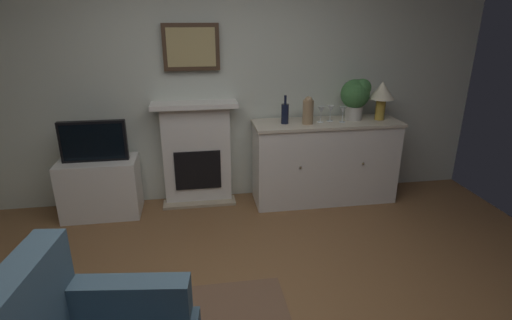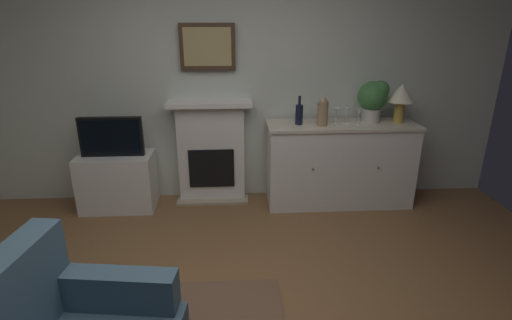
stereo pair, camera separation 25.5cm
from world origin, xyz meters
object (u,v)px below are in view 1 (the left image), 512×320
object	(u,v)px
sideboard_cabinet	(325,161)
wine_glass_right	(343,111)
tv_cabinet	(101,187)
wine_bottle	(285,113)
fireplace_unit	(197,153)
table_lamp	(382,93)
potted_plant_small	(356,95)
vase_decorative	(308,110)
wine_glass_left	(321,111)
tv_set	(93,141)
framed_picture	(191,47)
wine_glass_center	(331,110)

from	to	relation	value
sideboard_cabinet	wine_glass_right	distance (m)	0.58
tv_cabinet	sideboard_cabinet	bearing A→B (deg)	-0.37
wine_bottle	fireplace_unit	bearing A→B (deg)	168.67
sideboard_cabinet	table_lamp	bearing A→B (deg)	0.00
wine_bottle	potted_plant_small	world-z (taller)	potted_plant_small
wine_glass_right	vase_decorative	world-z (taller)	vase_decorative
sideboard_cabinet	table_lamp	size ratio (longest dim) A/B	3.84
table_lamp	potted_plant_small	size ratio (longest dim) A/B	0.93
sideboard_cabinet	wine_glass_right	world-z (taller)	wine_glass_right
wine_glass_left	tv_set	bearing A→B (deg)	179.97
fireplace_unit	tv_cabinet	size ratio (longest dim) A/B	1.47
tv_set	tv_cabinet	bearing A→B (deg)	90.00
wine_bottle	vase_decorative	size ratio (longest dim) A/B	1.03
wine_glass_left	tv_cabinet	xyz separation A→B (m)	(-2.25, 0.02, -0.71)
framed_picture	tv_set	distance (m)	1.31
vase_decorative	tv_set	bearing A→B (deg)	178.86
wine_glass_center	tv_cabinet	xyz separation A→B (m)	(-2.36, -0.00, -0.71)
wine_bottle	wine_glass_center	world-z (taller)	wine_bottle
wine_glass_right	wine_glass_center	bearing A→B (deg)	149.43
wine_bottle	wine_glass_left	size ratio (longest dim) A/B	1.76
tv_set	framed_picture	bearing A→B (deg)	13.31
wine_glass_center	framed_picture	bearing A→B (deg)	171.61
wine_glass_center	potted_plant_small	size ratio (longest dim) A/B	0.38
framed_picture	tv_cabinet	distance (m)	1.67
fireplace_unit	wine_glass_center	distance (m)	1.47
wine_glass_left	fireplace_unit	bearing A→B (deg)	171.70
framed_picture	wine_glass_center	bearing A→B (deg)	-8.39
framed_picture	wine_glass_center	distance (m)	1.54
fireplace_unit	wine_glass_right	world-z (taller)	fireplace_unit
wine_glass_center	wine_glass_left	bearing A→B (deg)	-166.24
wine_glass_left	vase_decorative	xyz separation A→B (m)	(-0.15, -0.04, 0.02)
tv_cabinet	wine_bottle	bearing A→B (deg)	-0.56
framed_picture	potted_plant_small	world-z (taller)	framed_picture
sideboard_cabinet	tv_set	size ratio (longest dim) A/B	2.48
table_lamp	tv_cabinet	world-z (taller)	table_lamp
wine_bottle	wine_glass_right	xyz separation A→B (m)	(0.60, -0.04, 0.01)
potted_plant_small	wine_glass_left	bearing A→B (deg)	-171.97
wine_glass_center	potted_plant_small	bearing A→B (deg)	5.70
wine_glass_left	wine_glass_center	size ratio (longest dim) A/B	1.00
table_lamp	wine_glass_right	bearing A→B (deg)	-173.71
tv_cabinet	tv_set	bearing A→B (deg)	-90.00
fireplace_unit	wine_glass_center	size ratio (longest dim) A/B	6.67
fireplace_unit	table_lamp	world-z (taller)	table_lamp
framed_picture	wine_bottle	xyz separation A→B (m)	(0.90, -0.23, -0.64)
wine_glass_right	tv_set	xyz separation A→B (m)	(-2.47, 0.04, -0.22)
vase_decorative	wine_glass_left	bearing A→B (deg)	15.15
wine_glass_left	vase_decorative	bearing A→B (deg)	-164.85
potted_plant_small	tv_set	bearing A→B (deg)	-178.84
sideboard_cabinet	wine_glass_right	xyz separation A→B (m)	(0.14, -0.05, 0.56)
sideboard_cabinet	table_lamp	xyz separation A→B (m)	(0.57, 0.00, 0.72)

